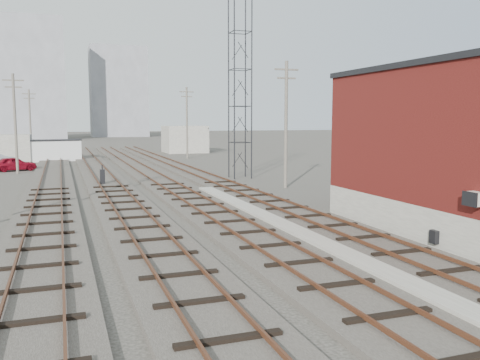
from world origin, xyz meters
name	(u,v)px	position (x,y,z in m)	size (l,w,h in m)	color
ground	(134,159)	(0.00, 60.00, 0.00)	(320.00, 320.00, 0.00)	#282621
track_right	(194,173)	(2.50, 39.00, 0.11)	(3.20, 90.00, 0.39)	#332D28
track_mid_right	(149,175)	(-1.50, 39.00, 0.11)	(3.20, 90.00, 0.39)	#332D28
track_mid_left	(102,177)	(-5.50, 39.00, 0.11)	(3.20, 90.00, 0.39)	#332D28
track_left	(52,178)	(-9.50, 39.00, 0.11)	(3.20, 90.00, 0.39)	#332D28
platform_curb	(294,232)	(0.50, 14.00, 0.13)	(0.90, 28.00, 0.26)	gray
brick_building	(464,149)	(7.50, 12.00, 3.63)	(6.54, 12.20, 7.22)	gray
lattice_tower	(240,88)	(5.50, 35.00, 7.50)	(1.60, 1.60, 15.00)	black
utility_pole_left_b	(15,121)	(-12.50, 45.00, 4.80)	(1.80, 0.24, 9.00)	#595147
utility_pole_left_c	(30,121)	(-12.50, 70.00, 4.80)	(1.80, 0.24, 9.00)	#595147
utility_pole_right_a	(286,121)	(6.50, 28.00, 4.80)	(1.80, 0.24, 9.00)	#595147
utility_pole_right_b	(187,121)	(6.50, 58.00, 4.80)	(1.80, 0.24, 9.00)	#595147
apartment_left	(19,79)	(-18.00, 135.00, 15.00)	(22.00, 14.00, 30.00)	gray
apartment_right	(118,92)	(8.00, 150.00, 13.00)	(16.00, 12.00, 26.00)	gray
shed_right	(185,139)	(9.00, 70.00, 2.00)	(6.00, 6.00, 4.00)	gray
switch_stand	(102,177)	(-5.89, 33.23, 0.70)	(0.35, 0.35, 1.48)	black
site_trailer	(54,150)	(-9.45, 59.36, 1.29)	(6.40, 3.56, 2.55)	silver
car_red	(14,164)	(-12.99, 47.81, 0.69)	(1.62, 4.02, 1.37)	maroon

